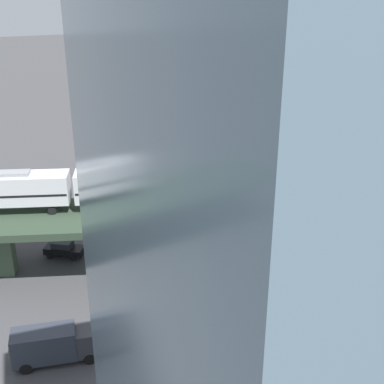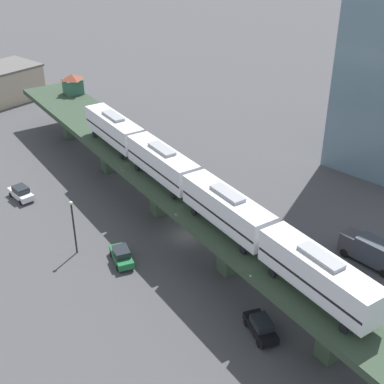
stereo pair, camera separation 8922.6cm
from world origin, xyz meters
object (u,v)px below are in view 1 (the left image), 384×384
(street_car_green, at_px, (211,220))
(street_car_black, at_px, (64,248))
(delivery_truck, at_px, (55,344))
(subway_train, at_px, (192,183))
(street_car_white, at_px, (357,199))
(street_lamp, at_px, (243,185))

(street_car_green, height_order, street_car_black, same)
(street_car_black, distance_m, delivery_truck, 17.67)
(subway_train, distance_m, street_car_green, 11.68)
(street_car_white, distance_m, street_car_green, 21.23)
(subway_train, bearing_deg, street_lamp, 132.15)
(subway_train, bearing_deg, street_car_green, 144.72)
(street_car_black, relative_size, street_lamp, 0.68)
(street_car_white, height_order, street_car_green, same)
(street_car_green, xyz_separation_m, street_car_black, (1.56, -18.43, 0.00))
(street_car_white, height_order, street_lamp, street_lamp)
(street_car_green, relative_size, street_car_black, 1.00)
(street_car_black, bearing_deg, subway_train, 69.55)
(street_car_white, bearing_deg, delivery_truck, -65.66)
(subway_train, height_order, delivery_truck, subway_train)
(street_lamp, bearing_deg, street_car_black, -80.57)
(delivery_truck, bearing_deg, street_car_black, 172.30)
(street_lamp, bearing_deg, subway_train, -47.85)
(street_car_green, distance_m, street_lamp, 6.59)
(street_car_green, relative_size, street_lamp, 0.68)
(delivery_truck, bearing_deg, street_car_white, 114.34)
(street_car_white, bearing_deg, street_car_black, -87.81)
(street_car_green, bearing_deg, street_lamp, 114.23)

